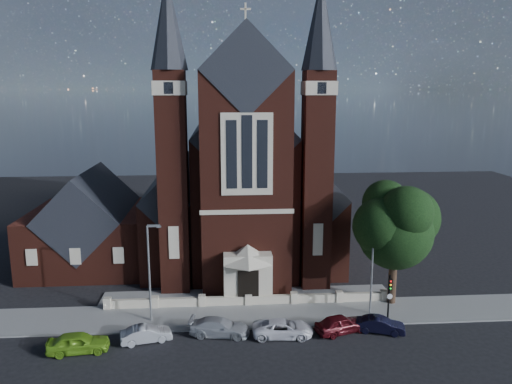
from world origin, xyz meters
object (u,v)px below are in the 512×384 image
car_white_suv (283,328)px  car_dark_red (341,324)px  car_silver_a (146,334)px  church (240,179)px  street_lamp_right (373,262)px  street_tree (398,228)px  street_lamp_left (150,267)px  car_silver_b (220,327)px  traffic_signal (389,292)px  parish_hall (91,228)px  car_navy (380,325)px  car_lime_van (78,343)px

car_white_suv → car_dark_red: car_dark_red is taller
car_silver_a → car_white_suv: 10.22m
church → street_lamp_right: bearing=-62.0°
street_tree → car_white_suv: 13.05m
car_silver_a → street_lamp_left: bearing=-14.6°
car_silver_b → car_dark_red: size_ratio=1.10×
street_lamp_right → car_silver_b: bearing=-167.9°
street_tree → traffic_signal: street_tree is taller
car_silver_a → car_white_suv: car_white_suv is taller
street_tree → street_lamp_left: size_ratio=1.32×
parish_hall → street_lamp_right: size_ratio=1.51×
car_silver_a → car_dark_red: (14.77, 0.41, 0.09)m
church → street_lamp_left: (-7.91, -18.94, -3.59)m
car_navy → traffic_signal: bearing=-19.5°
street_tree → car_silver_a: bearing=-166.2°
traffic_signal → car_silver_a: bearing=-174.7°
car_dark_red → car_lime_van: bearing=75.8°
car_lime_van → car_silver_b: (10.02, 1.79, -0.07)m
church → parish_hall: size_ratio=2.86×
street_lamp_right → traffic_signal: size_ratio=2.02×
car_lime_van → car_silver_b: bearing=-86.6°
traffic_signal → car_navy: bearing=-126.3°
parish_hall → street_lamp_left: bearing=-60.0°
street_lamp_left → car_silver_b: bearing=-26.5°
car_silver_a → car_dark_red: size_ratio=0.90×
car_silver_a → car_white_suv: size_ratio=0.81×
car_white_suv → car_silver_a: bearing=93.5°
street_lamp_left → car_lime_van: 7.51m
street_lamp_left → car_silver_a: size_ratio=2.16×
car_navy → parish_hall: bearing=73.2°
car_lime_van → car_silver_b: car_lime_van is taller
church → car_silver_a: (-7.93, -22.27, -7.57)m
car_silver_a → parish_hall: bearing=10.7°
church → street_lamp_right: church is taller
traffic_signal → car_lime_van: bearing=-172.9°
car_lime_van → car_dark_red: size_ratio=1.04×
church → car_dark_red: church is taller
street_tree → traffic_signal: 5.70m
parish_hall → church: bearing=17.2°
street_lamp_right → car_silver_b: street_lamp_right is taller
car_dark_red → church: bearing=-1.5°
church → car_navy: bearing=-65.9°
parish_hall → car_silver_b: 21.75m
traffic_signal → car_white_suv: bearing=-169.4°
car_white_suv → street_lamp_left: bearing=75.3°
car_lime_van → car_white_suv: 14.86m
street_lamp_right → car_white_suv: (-7.80, -3.20, -3.96)m
street_lamp_left → street_tree: bearing=4.8°
street_lamp_left → car_navy: (17.77, -3.12, -3.99)m
street_lamp_right → car_white_suv: 9.31m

